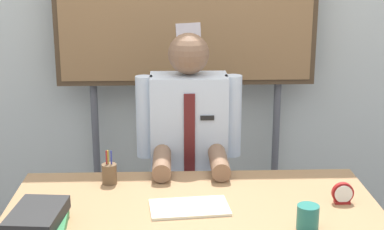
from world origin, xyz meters
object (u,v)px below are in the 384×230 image
desk (194,225)px  open_notebook (189,207)px  pen_holder (109,173)px  coffee_mug (308,217)px  book_stack (38,220)px  person (189,170)px  desk_clock (343,194)px

desk → open_notebook: size_ratio=4.82×
pen_holder → coffee_mug: bearing=-30.9°
desk → coffee_mug: coffee_mug is taller
desk → pen_holder: size_ratio=9.96×
book_stack → open_notebook: book_stack is taller
open_notebook → person: bearing=88.4°
person → desk_clock: 0.92m
desk → open_notebook: open_notebook is taller
book_stack → desk: bearing=17.7°
coffee_mug → open_notebook: bearing=156.7°
desk → pen_holder: 0.49m
pen_holder → desk_clock: bearing=-14.2°
book_stack → pen_holder: bearing=63.8°
person → open_notebook: person is taller
book_stack → open_notebook: (0.59, 0.18, -0.04)m
book_stack → coffee_mug: coffee_mug is taller
desk → coffee_mug: size_ratio=16.35×
open_notebook → pen_holder: bearing=141.1°
pen_holder → desk: bearing=-35.5°
person → book_stack: (-0.61, -0.85, 0.13)m
coffee_mug → person: bearing=116.7°
person → coffee_mug: person is taller
desk_clock → desk: bearing=-178.8°
open_notebook → book_stack: bearing=-163.5°
person → pen_holder: person is taller
book_stack → desk_clock: size_ratio=3.24×
book_stack → pen_holder: size_ratio=1.90×
open_notebook → desk_clock: desk_clock is taller
open_notebook → coffee_mug: bearing=-23.3°
coffee_mug → book_stack: bearing=178.8°
desk → book_stack: book_stack is taller
book_stack → coffee_mug: 1.05m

